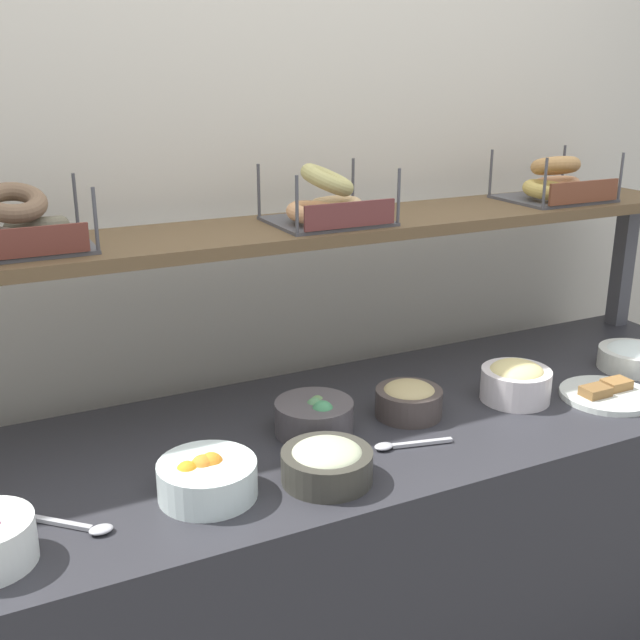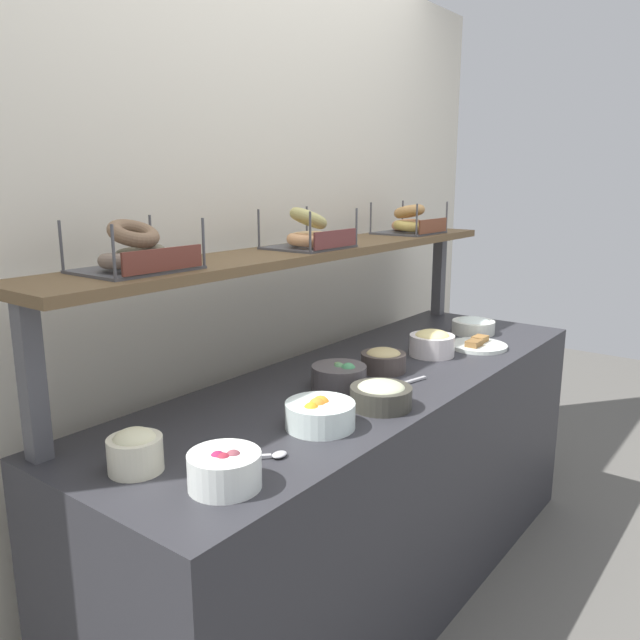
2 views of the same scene
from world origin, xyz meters
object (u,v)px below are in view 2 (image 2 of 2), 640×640
Objects in this scene: bowl_cream_cheese at (473,325)px; bagel_basket_plain at (309,235)px; bowl_potato_salad at (135,450)px; bowl_veggie_mix at (340,376)px; bowl_egg_salad at (432,343)px; serving_plate_white at (478,345)px; serving_spoon_by_edge at (401,384)px; bowl_hummus at (383,360)px; bowl_fruit_salad at (320,414)px; bowl_beet_salad at (225,469)px; bowl_tuna_salad at (381,395)px; serving_spoon_near_plate at (263,456)px; bagel_basket_sesame at (409,223)px; bagel_basket_poppy at (135,253)px.

bagel_basket_plain reaches higher than bowl_cream_cheese.
bowl_potato_salad is 0.79m from bowl_veggie_mix.
bowl_veggie_mix is 0.63× the size of bagel_basket_plain.
bowl_egg_salad is 0.24m from serving_plate_white.
bagel_basket_plain reaches higher than serving_spoon_by_edge.
bowl_potato_salad is at bearing -166.68° from bagel_basket_plain.
bowl_cream_cheese is (0.72, -0.02, -0.01)m from bowl_hummus.
bowl_potato_salad is 0.67× the size of bowl_fruit_salad.
serving_plate_white is (-0.21, -0.12, -0.03)m from bowl_cream_cheese.
bowl_beet_salad is 0.71× the size of serving_plate_white.
bagel_basket_plain is (0.47, 0.41, 0.44)m from bowl_fruit_salad.
bowl_tuna_salad reaches higher than serving_spoon_by_edge.
bagel_basket_plain is at bearing 87.01° from serving_spoon_by_edge.
bowl_potato_salad reaches higher than bowl_beet_salad.
bowl_fruit_salad is at bearing 5.91° from bowl_beet_salad.
serving_spoon_near_plate is 0.49× the size of bagel_basket_sesame.
bowl_veggie_mix is at bearing 16.30° from serving_spoon_near_plate.
bowl_egg_salad is 0.93× the size of bowl_tuna_salad.
serving_plate_white is (1.46, 0.04, -0.03)m from bowl_beet_salad.
bagel_basket_sesame reaches higher than bowl_veggie_mix.
bagel_basket_sesame reaches higher than bowl_cream_cheese.
bagel_basket_poppy is (-0.26, 0.43, 0.44)m from bowl_fruit_salad.
bowl_egg_salad is at bearing -3.87° from bowl_potato_salad.
bagel_basket_plain is at bearing 159.96° from bowl_cream_cheese.
bagel_basket_poppy is (-0.81, 0.30, 0.44)m from bowl_hummus.
serving_spoon_by_edge is 0.62× the size of bagel_basket_plain.
bagel_basket_poppy is (0.22, 0.25, 0.43)m from bowl_potato_salad.
bagel_basket_plain reaches higher than bowl_veggie_mix.
bowl_cream_cheese is 0.96m from bagel_basket_plain.
bowl_tuna_salad is 0.65× the size of bagel_basket_plain.
bowl_fruit_salad is at bearing -21.27° from bowl_potato_salad.
bowl_veggie_mix is 1.01× the size of serving_spoon_by_edge.
bagel_basket_plain reaches higher than bowl_fruit_salad.
bagel_basket_plain is at bearing 107.18° from bowl_hummus.
bowl_tuna_salad is at bearing -0.82° from bowl_beet_salad.
bowl_cream_cheese is 0.63× the size of bagel_basket_sesame.
bowl_potato_salad is at bearing 177.71° from bowl_cream_cheese.
bagel_basket_poppy is (-0.49, 0.49, 0.44)m from bowl_tuna_salad.
bowl_potato_salad reaches higher than serving_spoon_by_edge.
bowl_fruit_salad reaches higher than serving_plate_white.
serving_spoon_by_edge is (0.14, -0.15, -0.03)m from bowl_veggie_mix.
bowl_potato_salad reaches higher than bowl_cream_cheese.
bowl_cream_cheese is at bearing 5.34° from bowl_beet_salad.
bowl_hummus reaches higher than serving_spoon_by_edge.
bowl_beet_salad is 0.92× the size of bowl_veggie_mix.
bagel_basket_poppy reaches higher than bagel_basket_sesame.
bowl_tuna_salad reaches higher than serving_plate_white.
bowl_beet_salad is 0.64m from bowl_tuna_salad.
bowl_veggie_mix is 0.35m from bowl_fruit_salad.
bowl_tuna_salad is at bearing -165.89° from serving_spoon_by_edge.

